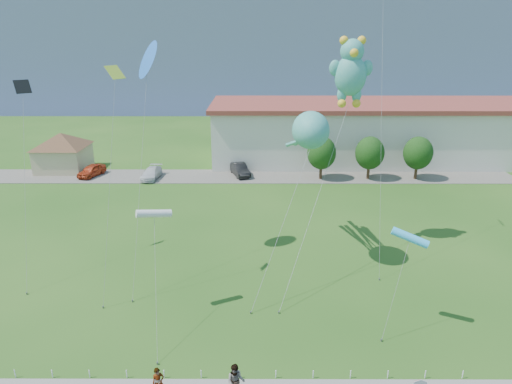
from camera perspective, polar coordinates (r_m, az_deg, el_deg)
ground at (r=27.50m, az=-4.30°, el=-20.36°), size 160.00×160.00×0.00m
parking_strip at (r=58.80m, az=-1.79°, el=1.97°), size 70.00×6.00×0.06m
hill_ridge at (r=141.21m, az=-0.68°, el=17.24°), size 160.00×50.00×25.00m
pavilion at (r=66.17m, az=-23.07°, el=5.08°), size 9.20×9.20×5.00m
warehouse at (r=70.67m, az=20.18°, el=7.18°), size 61.00×15.00×8.20m
rope_fence at (r=26.35m, az=-4.54°, el=-21.74°), size 26.05×0.05×0.50m
tree_near at (r=57.45m, az=8.20°, el=4.84°), size 3.60×3.60×5.47m
tree_mid at (r=58.58m, az=14.04°, el=4.74°), size 3.60×3.60×5.47m
tree_far at (r=60.30m, az=19.60°, el=4.60°), size 3.60×3.60×5.47m
pedestrian_left at (r=25.26m, az=-12.12°, el=-22.26°), size 0.72×0.62×1.68m
pedestrian_right at (r=24.66m, az=-2.54°, el=-22.58°), size 1.00×0.81×1.93m
parked_car_red at (r=62.37m, az=-19.86°, el=2.56°), size 3.07×4.68×1.48m
parked_car_white at (r=59.22m, az=-12.94°, el=2.31°), size 2.27×4.75×1.34m
parked_car_black at (r=59.01m, az=-2.04°, el=2.84°), size 3.03×4.95×1.54m
octopus_kite at (r=35.05m, az=6.62°, el=7.00°), size 5.77×13.43×12.17m
teddy_bear_kite at (r=37.84m, az=11.77°, el=14.67°), size 7.70×12.40×17.31m
small_kite_yellow at (r=31.71m, az=-17.40°, el=10.51°), size 1.81×4.86×15.53m
small_kite_black at (r=38.73m, az=-27.11°, el=8.92°), size 2.08×7.62×14.12m
small_kite_white at (r=29.40m, az=-12.64°, el=-2.76°), size 1.24×6.94×7.21m
small_kite_cyan at (r=28.81m, az=18.67°, el=-5.49°), size 1.95×3.05×6.42m
small_kite_blue at (r=35.94m, az=-13.45°, el=15.22°), size 1.80×8.75×16.34m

